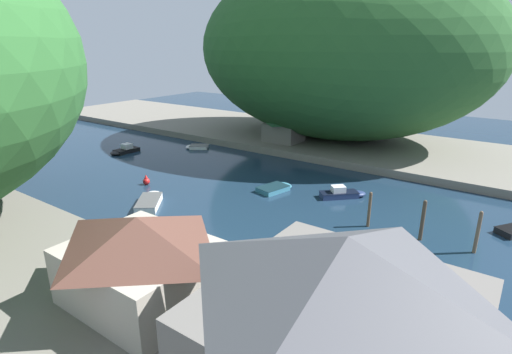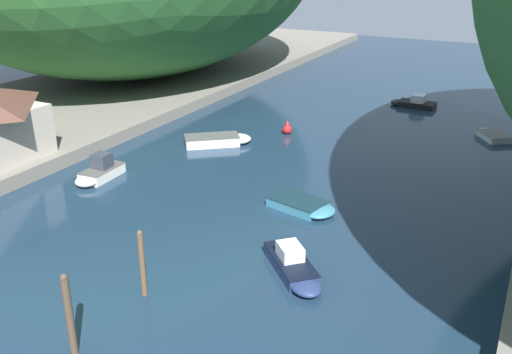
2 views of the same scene
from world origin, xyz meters
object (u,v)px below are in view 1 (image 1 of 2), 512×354
boat_open_rowboat (200,240)px  right_bank_cottage (284,127)px  boat_yellow_tender (196,147)px  person_on_quay (214,267)px  boat_red_skiff (150,201)px  person_by_boathouse (205,276)px  boat_far_right_bank (124,150)px  boat_mid_channel (368,296)px  boathouse_shed (140,257)px  channel_buoy_near (146,181)px  boat_small_dinghy (343,194)px  waterfront_building (340,331)px  boat_cabin_cruiser (276,188)px

boat_open_rowboat → right_bank_cottage: bearing=-163.1°
boat_yellow_tender → boat_open_rowboat: boat_open_rowboat is taller
boat_yellow_tender → person_on_quay: 37.35m
boat_red_skiff → person_by_boathouse: bearing=-67.9°
boat_far_right_bank → boat_red_skiff: 21.16m
person_by_boathouse → boat_yellow_tender: bearing=-56.9°
boat_mid_channel → person_by_boathouse: size_ratio=2.99×
boathouse_shed → channel_buoy_near: size_ratio=7.31×
right_bank_cottage → boat_open_rowboat: bearing=-160.1°
boat_open_rowboat → person_by_boathouse: 7.57m
boat_small_dinghy → person_on_quay: size_ratio=2.64×
waterfront_building → boat_mid_channel: waterfront_building is taller
boat_red_skiff → boat_yellow_tender: bearing=83.2°
boat_mid_channel → boat_red_skiff: (2.62, 23.15, 0.05)m
boathouse_shed → person_on_quay: bearing=-30.4°
boat_cabin_cruiser → boat_red_skiff: bearing=-113.9°
waterfront_building → channel_buoy_near: 34.19m
waterfront_building → boat_cabin_cruiser: bearing=37.2°
boat_yellow_tender → boat_far_right_bank: bearing=106.1°
boathouse_shed → boat_small_dinghy: (24.10, -2.04, -3.26)m
person_on_quay → channel_buoy_near: bearing=-47.3°
boat_small_dinghy → person_on_quay: 20.44m
boat_cabin_cruiser → boat_far_right_bank: bearing=-166.9°
boat_mid_channel → boat_small_dinghy: bearing=-158.5°
right_bank_cottage → boat_mid_channel: size_ratio=1.10×
boat_cabin_cruiser → boat_mid_channel: bearing=-27.2°
waterfront_building → boat_yellow_tender: waterfront_building is taller
boat_red_skiff → right_bank_cottage: bearing=54.0°
boat_cabin_cruiser → boat_open_rowboat: 14.07m
right_bank_cottage → boat_yellow_tender: bearing=127.9°
waterfront_building → boat_far_right_bank: bearing=62.2°
right_bank_cottage → boat_far_right_bank: (-16.02, 17.18, -2.80)m
boat_far_right_bank → boat_open_rowboat: bearing=156.2°
boat_mid_channel → person_by_boathouse: person_by_boathouse is taller
right_bank_cottage → person_on_quay: 37.99m
boat_small_dinghy → person_by_boathouse: person_by_boathouse is taller
boat_small_dinghy → channel_buoy_near: bearing=-109.1°
boat_mid_channel → boat_yellow_tender: boat_mid_channel is taller
waterfront_building → channel_buoy_near: size_ratio=8.69×
boathouse_shed → person_by_boathouse: 3.99m
boat_far_right_bank → channel_buoy_near: 15.23m
boat_far_right_bank → boat_small_dinghy: boat_small_dinghy is taller
boat_small_dinghy → person_by_boathouse: 21.49m
boat_yellow_tender → channel_buoy_near: channel_buoy_near is taller
right_bank_cottage → person_by_boathouse: size_ratio=3.28×
boathouse_shed → boat_yellow_tender: bearing=38.9°
waterfront_building → boathouse_shed: size_ratio=1.19×
boat_cabin_cruiser → boat_open_rowboat: bearing=-68.7°
right_bank_cottage → channel_buoy_near: bearing=170.8°
right_bank_cottage → person_on_quay: size_ratio=3.28×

